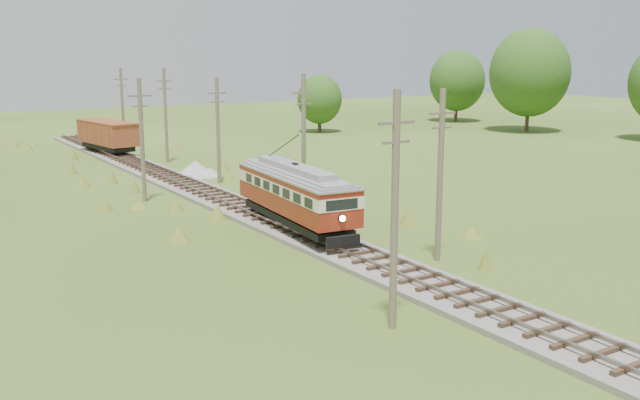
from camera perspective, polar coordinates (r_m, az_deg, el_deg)
railbed_main at (r=47.80m, az=-6.43°, el=-0.57°), size 3.60×96.00×0.57m
streetcar at (r=40.90m, az=-1.99°, el=0.70°), size 3.70×11.58×5.24m
gondola at (r=76.33m, az=-16.65°, el=5.06°), size 4.15×9.15×2.93m
gravel_pile at (r=61.58m, az=-9.76°, el=2.48°), size 3.61×3.83×1.31m
utility_pole_r_2 at (r=35.59m, az=9.59°, el=2.08°), size 1.60×0.30×8.60m
utility_pole_r_3 at (r=45.93m, az=-1.31°, el=4.62°), size 1.60×0.30×9.00m
utility_pole_r_4 at (r=57.38m, az=-8.16°, el=5.60°), size 1.60×0.30×8.40m
utility_pole_r_5 at (r=69.53m, az=-12.26°, el=6.70°), size 1.60×0.30×8.90m
utility_pole_r_6 at (r=81.80m, az=-15.52°, el=7.17°), size 1.60×0.30×8.70m
utility_pole_l_a at (r=26.30m, az=6.00°, el=-0.73°), size 1.60×0.30×9.00m
utility_pole_l_b at (r=50.99m, az=-14.06°, el=4.74°), size 1.60×0.30×8.60m
tree_right_4 at (r=99.38m, az=16.44°, el=9.73°), size 10.50×10.50×13.53m
tree_right_5 at (r=112.07m, az=10.91°, el=9.36°), size 8.40×8.40×10.82m
tree_mid_b at (r=94.74m, az=-0.03°, el=8.06°), size 5.88×5.88×7.57m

